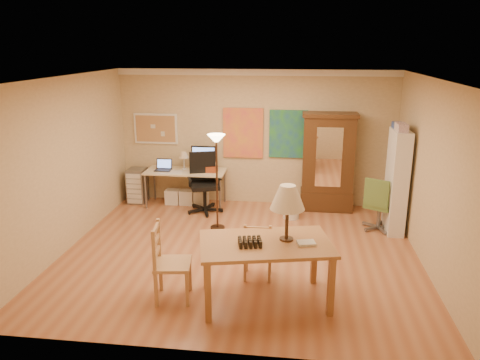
# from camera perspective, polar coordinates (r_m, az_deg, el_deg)

# --- Properties ---
(floor) EXTENTS (5.50, 5.50, 0.00)m
(floor) POSITION_cam_1_polar(r_m,az_deg,el_deg) (7.46, 0.02, -8.83)
(floor) COLOR #A15C39
(floor) RESTS_ON ground
(crown_molding) EXTENTS (5.50, 0.08, 0.12)m
(crown_molding) POSITION_cam_1_polar(r_m,az_deg,el_deg) (9.22, 1.97, 12.99)
(crown_molding) COLOR white
(crown_molding) RESTS_ON floor
(corkboard) EXTENTS (0.90, 0.04, 0.62)m
(corkboard) POSITION_cam_1_polar(r_m,az_deg,el_deg) (9.76, -10.23, 6.18)
(corkboard) COLOR #B27953
(corkboard) RESTS_ON floor
(art_panel_left) EXTENTS (0.80, 0.04, 1.00)m
(art_panel_left) POSITION_cam_1_polar(r_m,az_deg,el_deg) (9.40, 0.38, 5.74)
(art_panel_left) COLOR gold
(art_panel_left) RESTS_ON floor
(art_panel_right) EXTENTS (0.75, 0.04, 0.95)m
(art_panel_right) POSITION_cam_1_polar(r_m,az_deg,el_deg) (9.34, 5.90, 5.59)
(art_panel_right) COLOR #215B87
(art_panel_right) RESTS_ON floor
(dining_table) EXTENTS (1.79, 1.30, 1.52)m
(dining_table) POSITION_cam_1_polar(r_m,az_deg,el_deg) (5.80, 4.12, -6.08)
(dining_table) COLOR brown
(dining_table) RESTS_ON floor
(ladder_chair_back) EXTENTS (0.40, 0.38, 0.84)m
(ladder_chair_back) POSITION_cam_1_polar(r_m,az_deg,el_deg) (6.55, 2.19, -8.76)
(ladder_chair_back) COLOR #A9804D
(ladder_chair_back) RESTS_ON floor
(ladder_chair_left) EXTENTS (0.51, 0.53, 1.02)m
(ladder_chair_left) POSITION_cam_1_polar(r_m,az_deg,el_deg) (6.08, -8.52, -10.15)
(ladder_chair_left) COLOR #A9804D
(ladder_chair_left) RESTS_ON floor
(torchiere_lamp) EXTENTS (0.31, 0.31, 1.70)m
(torchiere_lamp) POSITION_cam_1_polar(r_m,az_deg,el_deg) (7.99, -2.88, 3.20)
(torchiere_lamp) COLOR #3B2417
(torchiere_lamp) RESTS_ON floor
(computer_desk) EXTENTS (1.59, 0.70, 1.21)m
(computer_desk) POSITION_cam_1_polar(r_m,az_deg,el_deg) (9.52, -6.39, -0.46)
(computer_desk) COLOR #C6B391
(computer_desk) RESTS_ON floor
(office_chair_black) EXTENTS (0.71, 0.71, 1.15)m
(office_chair_black) POSITION_cam_1_polar(r_m,az_deg,el_deg) (9.15, -4.35, -1.98)
(office_chair_black) COLOR black
(office_chair_black) RESTS_ON floor
(office_chair_green) EXTENTS (0.60, 0.60, 0.96)m
(office_chair_green) POSITION_cam_1_polar(r_m,az_deg,el_deg) (8.58, 16.47, -4.24)
(office_chair_green) COLOR slate
(office_chair_green) RESTS_ON floor
(drawer_cart) EXTENTS (0.35, 0.42, 0.71)m
(drawer_cart) POSITION_cam_1_polar(r_m,az_deg,el_deg) (9.88, -12.40, -0.67)
(drawer_cart) COLOR slate
(drawer_cart) RESTS_ON floor
(armoire) EXTENTS (1.04, 0.49, 1.92)m
(armoire) POSITION_cam_1_polar(r_m,az_deg,el_deg) (9.26, 10.62, 1.40)
(armoire) COLOR #39260F
(armoire) RESTS_ON floor
(bookshelf) EXTENTS (0.27, 0.72, 1.79)m
(bookshelf) POSITION_cam_1_polar(r_m,az_deg,el_deg) (8.45, 18.54, -0.22)
(bookshelf) COLOR white
(bookshelf) RESTS_ON floor
(wastebin) EXTENTS (0.30, 0.30, 0.38)m
(wastebin) POSITION_cam_1_polar(r_m,az_deg,el_deg) (8.86, 6.25, -3.47)
(wastebin) COLOR silver
(wastebin) RESTS_ON floor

